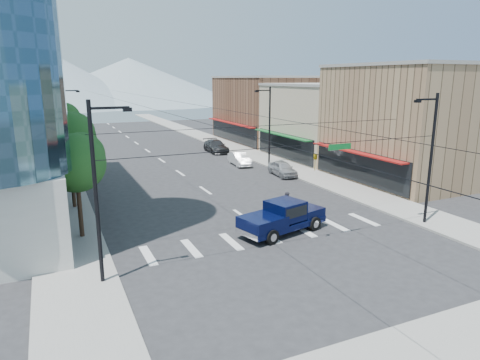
{
  "coord_description": "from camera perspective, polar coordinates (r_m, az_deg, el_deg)",
  "views": [
    {
      "loc": [
        -12.6,
        -21.51,
        9.92
      ],
      "look_at": [
        -0.64,
        4.94,
        3.0
      ],
      "focal_mm": 32.0,
      "sensor_mm": 36.0,
      "label": 1
    }
  ],
  "objects": [
    {
      "name": "tree_far",
      "position": [
        48.82,
        -22.61,
        7.3
      ],
      "size": [
        4.09,
        4.09,
        7.52
      ],
      "color": "black",
      "rests_on": "ground"
    },
    {
      "name": "clock_tower",
      "position": [
        83.61,
        -27.69,
        12.41
      ],
      "size": [
        4.8,
        4.8,
        20.4
      ],
      "color": "#8C6B4C",
      "rests_on": "ground"
    },
    {
      "name": "parked_car_mid",
      "position": [
        50.0,
        -0.05,
        2.84
      ],
      "size": [
        2.02,
        4.72,
        1.51
      ],
      "primitive_type": "imported",
      "rotation": [
        0.0,
        0.0,
        -0.09
      ],
      "color": "silver",
      "rests_on": "ground"
    },
    {
      "name": "tree_midfar",
      "position": [
        41.93,
        -22.16,
        5.67
      ],
      "size": [
        3.65,
        3.64,
        6.71
      ],
      "color": "black",
      "rests_on": "ground"
    },
    {
      "name": "mountain_left",
      "position": [
        171.53,
        -25.77,
        12.47
      ],
      "size": [
        80.0,
        80.0,
        22.0
      ],
      "primitive_type": "cone",
      "color": "gray",
      "rests_on": "ground"
    },
    {
      "name": "sidewalk_right",
      "position": [
        66.97,
        -2.5,
        4.94
      ],
      "size": [
        4.0,
        120.0,
        0.15
      ],
      "primitive_type": "cube",
      "color": "gray",
      "rests_on": "ground"
    },
    {
      "name": "sidewalk_cross",
      "position": [
        18.6,
        25.64,
        -20.0
      ],
      "size": [
        28.0,
        4.0,
        0.15
      ],
      "primitive_type": "cube",
      "color": "gray",
      "rests_on": "ground"
    },
    {
      "name": "shop_mid",
      "position": [
        56.24,
        11.35,
        7.62
      ],
      "size": [
        12.0,
        14.0,
        9.0
      ],
      "primitive_type": "cube",
      "color": "tan",
      "rests_on": "ground"
    },
    {
      "name": "parked_car_far",
      "position": [
        58.99,
        -3.23,
        4.52
      ],
      "size": [
        2.59,
        5.83,
        1.66
      ],
      "primitive_type": "imported",
      "rotation": [
        0.0,
        0.0,
        -0.05
      ],
      "color": "#2B2B2D",
      "rests_on": "ground"
    },
    {
      "name": "sidewalk_left",
      "position": [
        62.3,
        -23.48,
        3.2
      ],
      "size": [
        4.0,
        120.0,
        0.15
      ],
      "primitive_type": "cube",
      "color": "gray",
      "rests_on": "ground"
    },
    {
      "name": "tree_midnear",
      "position": [
        34.91,
        -21.71,
        5.34
      ],
      "size": [
        4.09,
        4.09,
        7.52
      ],
      "color": "black",
      "rests_on": "ground"
    },
    {
      "name": "pickup_truck",
      "position": [
        28.2,
        5.66,
        -4.88
      ],
      "size": [
        6.6,
        3.74,
        2.12
      ],
      "rotation": [
        0.0,
        0.0,
        0.26
      ],
      "color": "#070D33",
      "rests_on": "ground"
    },
    {
      "name": "shop_far",
      "position": [
        69.79,
        3.65,
        9.33
      ],
      "size": [
        12.0,
        18.0,
        10.0
      ],
      "primitive_type": "cube",
      "color": "brown",
      "rests_on": "ground"
    },
    {
      "name": "signal_rig",
      "position": [
        24.74,
        7.46,
        0.98
      ],
      "size": [
        21.8,
        0.2,
        9.0
      ],
      "color": "black",
      "rests_on": "ground"
    },
    {
      "name": "lamp_pole_nw",
      "position": [
        51.79,
        -22.23,
        6.9
      ],
      "size": [
        2.0,
        0.25,
        9.0
      ],
      "color": "black",
      "rests_on": "ground"
    },
    {
      "name": "tree_near",
      "position": [
        28.09,
        -20.82,
        2.42
      ],
      "size": [
        3.65,
        3.64,
        6.71
      ],
      "color": "black",
      "rests_on": "ground"
    },
    {
      "name": "ground",
      "position": [
        26.83,
        5.67,
        -8.36
      ],
      "size": [
        160.0,
        160.0,
        0.0
      ],
      "primitive_type": "plane",
      "color": "#28282B",
      "rests_on": "ground"
    },
    {
      "name": "shop_near",
      "position": [
        45.55,
        21.71,
        6.9
      ],
      "size": [
        12.0,
        14.0,
        11.0
      ],
      "primitive_type": "cube",
      "color": "#8C6B4C",
      "rests_on": "ground"
    },
    {
      "name": "pedestrian",
      "position": [
        31.2,
        6.29,
        -3.31
      ],
      "size": [
        0.7,
        0.84,
        1.97
      ],
      "primitive_type": "imported",
      "rotation": [
        0.0,
        0.0,
        1.95
      ],
      "color": "black",
      "rests_on": "ground"
    },
    {
      "name": "parked_car_near",
      "position": [
        44.78,
        5.68,
        1.54
      ],
      "size": [
        2.17,
        4.61,
        1.52
      ],
      "primitive_type": "imported",
      "rotation": [
        0.0,
        0.0,
        -0.08
      ],
      "color": "#A4A5A9",
      "rests_on": "ground"
    },
    {
      "name": "mountain_right",
      "position": [
        184.42,
        -14.5,
        12.7
      ],
      "size": [
        90.0,
        90.0,
        18.0
      ],
      "primitive_type": "cone",
      "color": "gray",
      "rests_on": "ground"
    },
    {
      "name": "lamp_pole_ne",
      "position": [
        49.59,
        3.83,
        7.61
      ],
      "size": [
        2.0,
        0.25,
        9.0
      ],
      "color": "black",
      "rests_on": "ground"
    }
  ]
}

